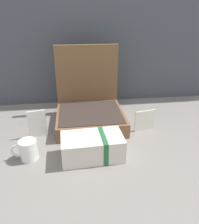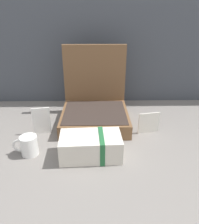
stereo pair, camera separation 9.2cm
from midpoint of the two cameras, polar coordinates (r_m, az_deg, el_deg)
The scene contains 6 objects.
ground_plane at distance 1.03m, azimuth 3.77°, elevation -8.77°, with size 6.00×6.00×0.00m, color slate.
open_suitcase at distance 1.21m, azimuth 0.94°, elevation 1.28°, with size 0.36×0.36×0.40m.
cream_toiletry_bag at distance 0.94m, azimuth 0.73°, elevation -9.06°, with size 0.27×0.16×0.11m.
coffee_mug at distance 0.99m, azimuth -15.65°, elevation -8.55°, with size 0.11×0.07×0.09m.
info_card_left at distance 1.14m, azimuth 15.16°, elevation -2.84°, with size 0.11×0.01×0.11m, color white.
poster_card_right at distance 1.12m, azimuth -12.79°, elevation -2.35°, with size 0.09×0.01×0.14m, color white.
Camera 2 is at (-0.04, -0.86, 0.58)m, focal length 34.70 mm.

